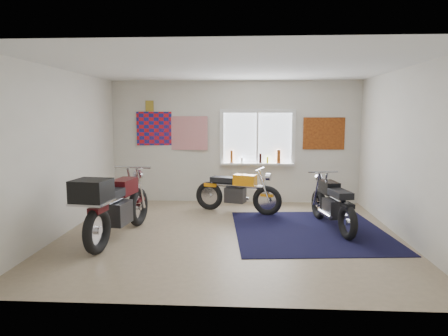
# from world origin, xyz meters

# --- Properties ---
(ground) EXTENTS (5.50, 5.50, 0.00)m
(ground) POSITION_xyz_m (0.00, 0.00, 0.00)
(ground) COLOR #9E896B
(ground) RESTS_ON ground
(room_shell) EXTENTS (5.50, 5.50, 5.50)m
(room_shell) POSITION_xyz_m (0.00, 0.00, 1.64)
(room_shell) COLOR white
(room_shell) RESTS_ON ground
(navy_rug) EXTENTS (2.71, 2.80, 0.01)m
(navy_rug) POSITION_xyz_m (1.34, 0.26, 0.01)
(navy_rug) COLOR black
(navy_rug) RESTS_ON ground
(window_assembly) EXTENTS (1.66, 0.17, 1.26)m
(window_assembly) POSITION_xyz_m (0.50, 2.47, 1.37)
(window_assembly) COLOR white
(window_assembly) RESTS_ON room_shell
(oil_bottles) EXTENTS (1.12, 0.09, 0.30)m
(oil_bottles) POSITION_xyz_m (0.56, 2.40, 1.03)
(oil_bottles) COLOR #8E4414
(oil_bottles) RESTS_ON window_assembly
(flag_display) EXTENTS (1.60, 0.10, 1.17)m
(flag_display) POSITION_xyz_m (-1.90, 2.48, 2.15)
(flag_display) COLOR red
(flag_display) RESTS_ON room_shell
(triumph_poster) EXTENTS (0.90, 0.03, 0.70)m
(triumph_poster) POSITION_xyz_m (1.95, 2.48, 1.55)
(triumph_poster) COLOR #A54C14
(triumph_poster) RESTS_ON room_shell
(yellow_triumph) EXTENTS (1.78, 0.75, 0.92)m
(yellow_triumph) POSITION_xyz_m (0.08, 1.50, 0.41)
(yellow_triumph) COLOR black
(yellow_triumph) RESTS_ON ground
(black_chrome_bike) EXTENTS (0.59, 1.84, 0.95)m
(black_chrome_bike) POSITION_xyz_m (1.75, 0.45, 0.42)
(black_chrome_bike) COLOR black
(black_chrome_bike) RESTS_ON navy_rug
(maroon_tourer) EXTENTS (0.77, 2.17, 1.10)m
(maroon_tourer) POSITION_xyz_m (-1.77, -0.46, 0.57)
(maroon_tourer) COLOR black
(maroon_tourer) RESTS_ON ground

